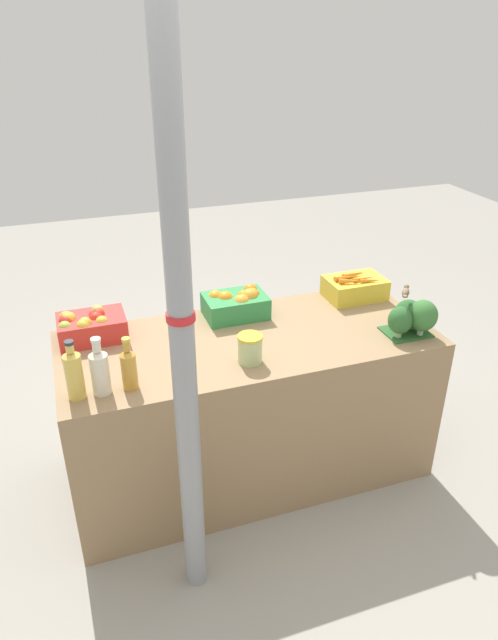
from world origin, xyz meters
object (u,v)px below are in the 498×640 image
object	(u,v)px
carrot_crate	(355,287)
juice_bottle_golden	(74,374)
juice_bottle_cloudy	(100,370)
support_pole	(183,346)
sparrow_bird	(406,292)
pickle_jar	(250,349)
broccoli_pile	(412,316)
apple_crate	(89,325)
juice_bottle_amber	(129,368)
orange_crate	(237,303)

from	to	relation	value
carrot_crate	juice_bottle_golden	bearing A→B (deg)	-162.42
juice_bottle_golden	juice_bottle_cloudy	world-z (taller)	juice_bottle_golden
support_pole	sparrow_bird	size ratio (longest dim) A/B	20.78
juice_bottle_cloudy	pickle_jar	size ratio (longest dim) A/B	1.93
broccoli_pile	juice_bottle_golden	xyz separation A→B (m)	(-1.62, -0.03, 0.02)
broccoli_pile	carrot_crate	bearing A→B (deg)	98.43
apple_crate	juice_bottle_amber	distance (m)	0.51
pickle_jar	sparrow_bird	distance (m)	0.83
apple_crate	juice_bottle_cloudy	distance (m)	0.49
support_pole	carrot_crate	size ratio (longest dim) A/B	7.40
orange_crate	sparrow_bird	xyz separation A→B (m)	(0.73, -0.43, 0.15)
support_pole	orange_crate	xyz separation A→B (m)	(0.47, 0.86, -0.30)
orange_crate	support_pole	bearing A→B (deg)	-118.98
carrot_crate	juice_bottle_golden	distance (m)	1.63
orange_crate	broccoli_pile	distance (m)	0.89
apple_crate	sparrow_bird	size ratio (longest dim) A/B	2.81
orange_crate	pickle_jar	bearing A→B (deg)	-100.53
support_pole	pickle_jar	bearing A→B (deg)	45.48
support_pole	broccoli_pile	distance (m)	1.33
apple_crate	pickle_jar	bearing A→B (deg)	-34.38
support_pole	apple_crate	bearing A→B (deg)	108.31
carrot_crate	broccoli_pile	bearing A→B (deg)	-81.57
broccoli_pile	juice_bottle_amber	xyz separation A→B (m)	(-1.40, -0.03, 0.01)
support_pole	juice_bottle_golden	bearing A→B (deg)	136.31
broccoli_pile	sparrow_bird	xyz separation A→B (m)	(-0.04, 0.03, 0.13)
broccoli_pile	pickle_jar	bearing A→B (deg)	-179.95
juice_bottle_golden	pickle_jar	distance (m)	0.77
apple_crate	juice_bottle_golden	world-z (taller)	juice_bottle_golden
juice_bottle_cloudy	juice_bottle_amber	xyz separation A→B (m)	(0.12, 0.00, -0.01)
orange_crate	sparrow_bird	world-z (taller)	sparrow_bird
apple_crate	juice_bottle_golden	xyz separation A→B (m)	(-0.10, -0.49, 0.04)
support_pole	orange_crate	size ratio (longest dim) A/B	7.40
orange_crate	juice_bottle_cloudy	bearing A→B (deg)	-146.74
carrot_crate	juice_bottle_cloudy	size ratio (longest dim) A/B	1.24
orange_crate	carrot_crate	bearing A→B (deg)	-0.16
juice_bottle_cloudy	juice_bottle_golden	bearing A→B (deg)	180.00
juice_bottle_cloudy	orange_crate	bearing A→B (deg)	33.26
sparrow_bird	juice_bottle_amber	bearing A→B (deg)	129.71
pickle_jar	sparrow_bird	world-z (taller)	sparrow_bird
pickle_jar	apple_crate	bearing A→B (deg)	145.62
orange_crate	juice_bottle_cloudy	world-z (taller)	juice_bottle_cloudy
orange_crate	juice_bottle_golden	bearing A→B (deg)	-150.00
juice_bottle_cloudy	sparrow_bird	bearing A→B (deg)	2.30
juice_bottle_amber	juice_bottle_cloudy	bearing A→B (deg)	-180.00
support_pole	pickle_jar	size ratio (longest dim) A/B	17.69
apple_crate	carrot_crate	size ratio (longest dim) A/B	1.00
apple_crate	broccoli_pile	size ratio (longest dim) A/B	1.31
orange_crate	broccoli_pile	world-z (taller)	broccoli_pile
juice_bottle_golden	juice_bottle_cloudy	distance (m)	0.10
orange_crate	juice_bottle_amber	distance (m)	0.80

